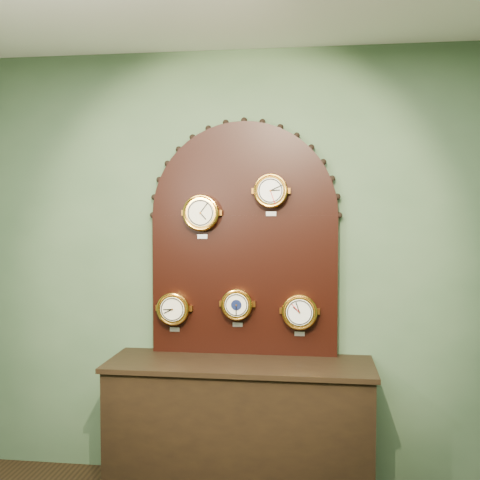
# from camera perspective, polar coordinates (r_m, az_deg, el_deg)

# --- Properties ---
(wall_back) EXTENTS (4.00, 0.00, 4.00)m
(wall_back) POSITION_cam_1_polar(r_m,az_deg,el_deg) (3.77, 0.49, -2.54)
(wall_back) COLOR #445F41
(wall_back) RESTS_ON ground
(shop_counter) EXTENTS (1.60, 0.50, 0.80)m
(shop_counter) POSITION_cam_1_polar(r_m,az_deg,el_deg) (3.74, -0.04, -18.39)
(shop_counter) COLOR black
(shop_counter) RESTS_ON ground_plane
(display_board) EXTENTS (1.26, 0.06, 1.53)m
(display_board) POSITION_cam_1_polar(r_m,az_deg,el_deg) (3.70, 0.40, 0.87)
(display_board) COLOR black
(display_board) RESTS_ON shop_counter
(roman_clock) EXTENTS (0.23, 0.08, 0.28)m
(roman_clock) POSITION_cam_1_polar(r_m,az_deg,el_deg) (3.68, -3.86, 2.71)
(roman_clock) COLOR gold
(roman_clock) RESTS_ON display_board
(arabic_clock) EXTENTS (0.21, 0.08, 0.27)m
(arabic_clock) POSITION_cam_1_polar(r_m,az_deg,el_deg) (3.62, 3.08, 4.90)
(arabic_clock) COLOR gold
(arabic_clock) RESTS_ON display_board
(hygrometer) EXTENTS (0.21, 0.08, 0.26)m
(hygrometer) POSITION_cam_1_polar(r_m,az_deg,el_deg) (3.77, -6.63, -6.78)
(hygrometer) COLOR gold
(hygrometer) RESTS_ON display_board
(barometer) EXTENTS (0.20, 0.08, 0.25)m
(barometer) POSITION_cam_1_polar(r_m,az_deg,el_deg) (3.69, -0.30, -6.40)
(barometer) COLOR gold
(barometer) RESTS_ON display_board
(tide_clock) EXTENTS (0.22, 0.08, 0.28)m
(tide_clock) POSITION_cam_1_polar(r_m,az_deg,el_deg) (3.66, 5.94, -7.09)
(tide_clock) COLOR gold
(tide_clock) RESTS_ON display_board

